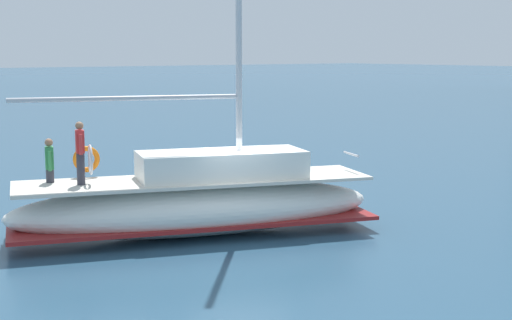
{
  "coord_description": "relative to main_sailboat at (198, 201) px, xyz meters",
  "views": [
    {
      "loc": [
        15.88,
        -11.4,
        4.76
      ],
      "look_at": [
        -0.44,
        1.11,
        1.8
      ],
      "focal_mm": 53.16,
      "sensor_mm": 36.0,
      "label": 1
    }
  ],
  "objects": [
    {
      "name": "main_sailboat",
      "position": [
        0.0,
        0.0,
        0.0
      ],
      "size": [
        5.54,
        9.84,
        11.52
      ],
      "color": "white",
      "rests_on": "ground"
    },
    {
      "name": "ground_plane",
      "position": [
        0.41,
        0.82,
        -0.9
      ],
      "size": [
        400.0,
        400.0,
        0.0
      ],
      "primitive_type": "plane",
      "color": "#284C66"
    }
  ]
}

